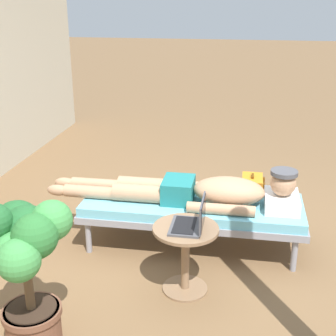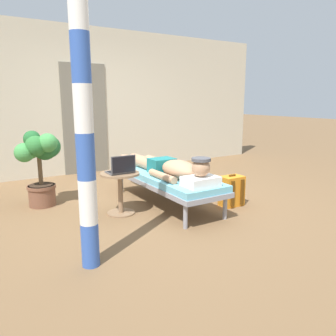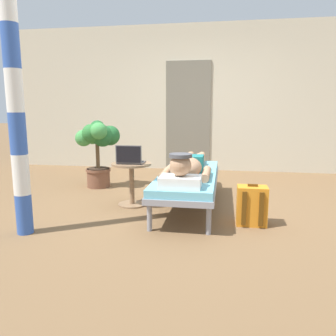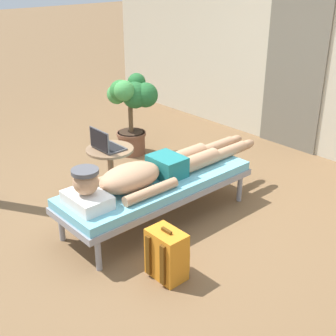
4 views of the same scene
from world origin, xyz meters
TOP-DOWN VIEW (x-y plane):
  - ground_plane at (0.00, 0.00)m, footprint 40.00×40.00m
  - lounge_chair at (0.05, -0.07)m, footprint 0.67×1.91m
  - person_reclining at (0.05, -0.14)m, footprint 0.53×2.17m
  - side_table at (-0.64, -0.10)m, footprint 0.48×0.48m
  - laptop at (-0.64, -0.15)m, footprint 0.31×0.24m
  - backpack at (0.75, -0.57)m, footprint 0.30×0.26m
  - potted_plant at (-1.38, 0.75)m, footprint 0.62×0.53m

SIDE VIEW (x-z plane):
  - ground_plane at x=0.00m, z-range 0.00..0.00m
  - backpack at x=0.75m, z-range -0.02..0.41m
  - lounge_chair at x=0.05m, z-range 0.14..0.56m
  - side_table at x=-0.64m, z-range 0.09..0.62m
  - person_reclining at x=0.05m, z-range 0.36..0.68m
  - laptop at x=-0.64m, z-range 0.47..0.69m
  - potted_plant at x=-1.38m, z-range 0.14..1.14m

